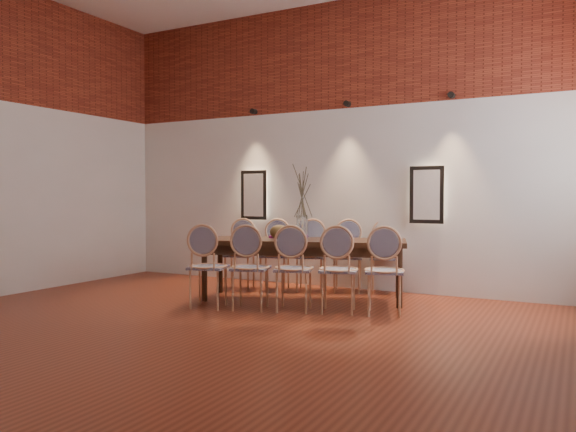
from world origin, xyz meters
The scene contains 23 objects.
floor centered at (0.00, 0.00, -0.01)m, with size 7.00×7.00×0.02m, color maroon.
wall_back centered at (0.00, 3.55, 2.00)m, with size 7.00×0.10×4.00m, color silver.
brick_band_back centered at (0.00, 3.48, 3.25)m, with size 7.00×0.02×1.50m, color maroon.
niche_left centered at (-1.30, 3.45, 1.30)m, with size 0.36×0.06×0.66m, color #FFEAC6.
niche_right centered at (1.30, 3.45, 1.30)m, with size 0.36×0.06×0.66m, color #FFEAC6.
spot_fixture_left centered at (-1.30, 3.42, 2.55)m, with size 0.08×0.08×0.10m, color black.
spot_fixture_mid centered at (0.20, 3.42, 2.55)m, with size 0.08×0.08×0.10m, color black.
spot_fixture_right centered at (1.60, 3.42, 2.55)m, with size 0.08×0.08×0.10m, color black.
dining_table centered at (0.03, 2.40, 0.38)m, with size 2.49×0.80×0.75m, color #331A0E.
chair_near_a centered at (-0.72, 1.45, 0.47)m, with size 0.44×0.44×0.94m, color tan, non-canonical shape.
chair_near_b centered at (-0.24, 1.60, 0.47)m, with size 0.44×0.44×0.94m, color tan, non-canonical shape.
chair_near_c centered at (0.23, 1.75, 0.47)m, with size 0.44×0.44×0.94m, color tan, non-canonical shape.
chair_near_d centered at (0.71, 1.90, 0.47)m, with size 0.44×0.44×0.94m, color tan, non-canonical shape.
chair_near_e centered at (1.19, 2.05, 0.47)m, with size 0.44×0.44×0.94m, color tan, non-canonical shape.
chair_far_a centered at (-1.13, 2.75, 0.47)m, with size 0.44×0.44×0.94m, color tan, non-canonical shape.
chair_far_b centered at (-0.65, 2.90, 0.47)m, with size 0.44×0.44×0.94m, color tan, non-canonical shape.
chair_far_c centered at (-0.18, 3.05, 0.47)m, with size 0.44×0.44×0.94m, color tan, non-canonical shape.
chair_far_d centered at (0.30, 3.20, 0.47)m, with size 0.44×0.44×0.94m, color tan, non-canonical shape.
chair_far_e centered at (0.78, 3.35, 0.47)m, with size 0.44×0.44×0.94m, color tan, non-canonical shape.
vase centered at (0.02, 2.40, 0.90)m, with size 0.14×0.14×0.30m, color silver.
dried_branches centered at (0.02, 2.40, 1.35)m, with size 0.50×0.50×0.70m, color #4C4430, non-canonical shape.
bowl centered at (-0.23, 2.27, 0.84)m, with size 0.24×0.24×0.18m, color brown.
book centered at (-0.34, 2.48, 0.77)m, with size 0.26×0.18×0.03m, color #801364.
Camera 1 is at (3.08, -3.80, 1.28)m, focal length 35.00 mm.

